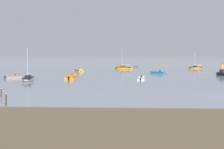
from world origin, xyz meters
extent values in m
cube|color=white|center=(-11.24, 27.88, 0.17)|extent=(1.94, 3.69, 0.69)
cone|color=white|center=(-10.99, 29.71, 0.17)|extent=(1.53, 1.28, 1.39)
cube|color=black|center=(-11.24, 27.92, 0.43)|extent=(1.98, 3.78, 0.08)
cube|color=black|center=(-11.17, 28.42, 0.71)|extent=(0.50, 0.37, 0.39)
cube|color=black|center=(-11.48, 26.18, 0.28)|extent=(0.30, 0.25, 0.49)
ellipsoid|color=white|center=(-10.84, 87.36, 0.12)|extent=(3.02, 3.53, 0.55)
cube|color=brown|center=(-10.84, 87.36, 0.36)|extent=(2.84, 3.29, 0.07)
cube|color=brown|center=(-10.84, 87.36, 0.28)|extent=(1.00, 0.81, 0.06)
cube|color=gold|center=(-29.32, 57.75, 0.19)|extent=(3.20, 4.14, 0.76)
cone|color=gold|center=(-28.39, 55.98, 0.19)|extent=(1.90, 1.77, 1.51)
cube|color=black|center=(-29.30, 57.71, 0.47)|extent=(3.27, 4.23, 0.08)
cube|color=black|center=(-29.05, 57.23, 0.78)|extent=(0.60, 0.53, 0.42)
cube|color=black|center=(-30.20, 59.41, 0.30)|extent=(0.38, 0.35, 0.54)
cube|color=orange|center=(-26.97, 29.36, 0.23)|extent=(2.30, 4.89, 0.94)
cone|color=orange|center=(-26.80, 31.84, 0.23)|extent=(1.98, 1.62, 1.88)
cube|color=brown|center=(-26.97, 29.41, 0.59)|extent=(2.35, 5.00, 0.10)
cube|color=brown|center=(-26.92, 30.08, 0.96)|extent=(0.65, 0.46, 0.52)
cube|color=black|center=(-27.13, 27.03, 0.37)|extent=(0.39, 0.32, 0.67)
cube|color=gray|center=(-40.83, 30.88, 0.20)|extent=(3.99, 3.97, 0.78)
cone|color=gray|center=(-39.35, 32.34, 0.20)|extent=(1.99, 1.99, 1.57)
cube|color=brown|center=(-40.80, 30.92, 0.49)|extent=(4.08, 4.06, 0.09)
cube|color=brown|center=(-40.39, 31.31, 0.80)|extent=(0.61, 0.62, 0.43)
cube|color=black|center=(-42.21, 29.52, 0.31)|extent=(0.39, 0.39, 0.56)
ellipsoid|color=orange|center=(9.85, 75.50, 0.19)|extent=(5.60, 2.01, 0.95)
cube|color=black|center=(9.85, 75.50, 0.57)|extent=(4.77, 1.79, 0.10)
cube|color=black|center=(9.58, 75.48, 0.84)|extent=(1.38, 1.01, 0.34)
cylinder|color=#B7BABF|center=(9.36, 75.47, 3.28)|extent=(0.10, 0.10, 5.23)
cylinder|color=beige|center=(10.54, 75.54, 1.19)|extent=(3.04, 0.35, 0.19)
ellipsoid|color=gold|center=(-15.79, 69.92, 0.24)|extent=(7.23, 5.18, 1.21)
cube|color=brown|center=(-15.79, 69.92, 0.73)|extent=(6.20, 4.50, 0.12)
cube|color=brown|center=(-16.10, 70.08, 1.06)|extent=(2.06, 1.85, 0.44)
cylinder|color=#B7BABF|center=(-16.35, 70.21, 4.17)|extent=(0.12, 0.12, 6.65)
cylinder|color=beige|center=(-15.01, 69.51, 1.51)|extent=(3.53, 2.00, 0.24)
ellipsoid|color=gray|center=(-35.26, 24.13, 0.22)|extent=(2.65, 6.63, 1.11)
cube|color=black|center=(-35.26, 24.13, 0.67)|extent=(2.35, 5.64, 0.11)
cube|color=black|center=(-35.22, 23.81, 0.98)|extent=(1.25, 1.66, 0.40)
cylinder|color=#B7BABF|center=(-35.20, 23.55, 3.84)|extent=(0.11, 0.11, 6.12)
cylinder|color=beige|center=(-35.34, 24.93, 1.39)|extent=(0.58, 3.56, 0.22)
cube|color=#197084|center=(-5.92, 48.13, 0.19)|extent=(4.11, 3.45, 0.76)
cone|color=#197084|center=(-4.23, 47.02, 0.19)|extent=(1.84, 1.93, 1.52)
cube|color=#33383F|center=(-5.89, 48.10, 0.47)|extent=(4.20, 3.53, 0.08)
cube|color=#33383F|center=(-5.43, 47.80, 0.78)|extent=(0.56, 0.61, 0.42)
cube|color=black|center=(-7.50, 49.16, 0.30)|extent=(0.36, 0.38, 0.54)
cone|color=black|center=(9.58, 43.15, 0.26)|extent=(2.66, 2.51, 2.10)
cube|color=#33383F|center=(10.36, 41.85, 1.20)|extent=(2.09, 1.96, 0.82)
cube|color=#384751|center=(10.03, 42.40, 1.25)|extent=(1.52, 1.07, 0.65)
cylinder|color=gold|center=(22.08, 86.55, 0.17)|extent=(0.90, 0.90, 0.70)
cone|color=gold|center=(22.08, 86.55, 0.87)|extent=(0.72, 0.72, 0.70)
cylinder|color=black|center=(22.08, 86.55, 1.67)|extent=(0.10, 0.10, 0.90)
cylinder|color=#433323|center=(-28.15, -8.18, 0.65)|extent=(0.18, 0.18, 1.61)
cylinder|color=silver|center=(-28.15, -8.18, 1.39)|extent=(0.22, 0.22, 0.08)
cylinder|color=#533323|center=(-31.59, -0.68, 0.53)|extent=(0.18, 0.18, 1.33)
cylinder|color=silver|center=(-31.59, -0.68, 1.14)|extent=(0.22, 0.22, 0.08)
camera|label=1|loc=(-13.96, -46.43, 6.35)|focal=54.45mm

